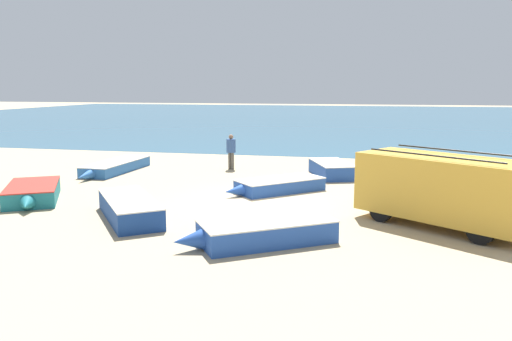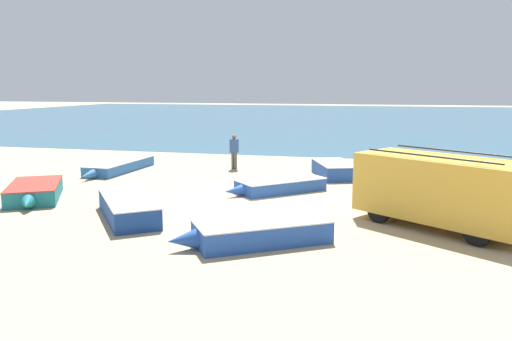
{
  "view_description": "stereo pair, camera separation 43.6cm",
  "coord_description": "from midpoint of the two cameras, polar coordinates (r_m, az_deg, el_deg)",
  "views": [
    {
      "loc": [
        3.73,
        -16.82,
        4.09
      ],
      "look_at": [
        -0.28,
        1.01,
        1.0
      ],
      "focal_mm": 35.0,
      "sensor_mm": 36.0,
      "label": 1
    },
    {
      "loc": [
        4.16,
        -16.72,
        4.09
      ],
      "look_at": [
        -0.28,
        1.01,
        1.0
      ],
      "focal_mm": 35.0,
      "sensor_mm": 36.0,
      "label": 2
    }
  ],
  "objects": [
    {
      "name": "ground_plane",
      "position": [
        17.71,
        -0.53,
        -3.76
      ],
      "size": [
        200.0,
        200.0,
        0.0
      ],
      "primitive_type": "plane",
      "color": "tan"
    },
    {
      "name": "sea_water",
      "position": [
        69.01,
        9.44,
        6.07
      ],
      "size": [
        120.0,
        80.0,
        0.01
      ],
      "primitive_type": "cube",
      "color": "#33607A",
      "rests_on": "ground_plane"
    },
    {
      "name": "parked_van",
      "position": [
        15.49,
        19.98,
        -1.92
      ],
      "size": [
        5.19,
        4.41,
        2.21
      ],
      "rotation": [
        0.0,
        0.0,
        5.68
      ],
      "color": "gold",
      "rests_on": "ground_plane"
    },
    {
      "name": "fishing_rowboat_0",
      "position": [
        19.58,
        1.85,
        -1.71
      ],
      "size": [
        3.69,
        3.54,
        0.51
      ],
      "rotation": [
        0.0,
        0.0,
        3.89
      ],
      "color": "#234CA3",
      "rests_on": "ground_plane"
    },
    {
      "name": "fishing_rowboat_1",
      "position": [
        16.31,
        -15.12,
        -4.06
      ],
      "size": [
        3.56,
        4.22,
        0.66
      ],
      "rotation": [
        0.0,
        0.0,
        2.23
      ],
      "color": "navy",
      "rests_on": "ground_plane"
    },
    {
      "name": "fishing_rowboat_2",
      "position": [
        25.11,
        -16.32,
        0.41
      ],
      "size": [
        1.57,
        5.37,
        0.51
      ],
      "rotation": [
        0.0,
        0.0,
        4.68
      ],
      "color": "#2D66AD",
      "rests_on": "ground_plane"
    },
    {
      "name": "fishing_rowboat_3",
      "position": [
        22.72,
        21.8,
        -0.61
      ],
      "size": [
        1.76,
        5.06,
        0.67
      ],
      "rotation": [
        0.0,
        0.0,
        1.7
      ],
      "color": "#234CA3",
      "rests_on": "ground_plane"
    },
    {
      "name": "fishing_rowboat_4",
      "position": [
        23.3,
        8.03,
        0.21
      ],
      "size": [
        2.44,
        3.81,
        0.66
      ],
      "rotation": [
        0.0,
        0.0,
        1.93
      ],
      "color": "#234CA3",
      "rests_on": "ground_plane"
    },
    {
      "name": "fishing_rowboat_5",
      "position": [
        19.8,
        -24.75,
        -2.34
      ],
      "size": [
        3.09,
        3.93,
        0.6
      ],
      "rotation": [
        0.0,
        0.0,
        5.25
      ],
      "color": "#1E757F",
      "rests_on": "ground_plane"
    },
    {
      "name": "fishing_rowboat_6",
      "position": [
        13.25,
        -0.25,
        -7.01
      ],
      "size": [
        4.13,
        3.24,
        0.61
      ],
      "rotation": [
        0.0,
        0.0,
        3.73
      ],
      "color": "#234CA3",
      "rests_on": "ground_plane"
    },
    {
      "name": "fisherman_0",
      "position": [
        19.1,
        14.87,
        0.01
      ],
      "size": [
        0.45,
        0.45,
        1.7
      ],
      "rotation": [
        0.0,
        0.0,
        0.25
      ],
      "color": "#5B564C",
      "rests_on": "ground_plane"
    },
    {
      "name": "fisherman_1",
      "position": [
        24.83,
        -3.37,
        2.53
      ],
      "size": [
        0.46,
        0.46,
        1.74
      ],
      "rotation": [
        0.0,
        0.0,
        1.14
      ],
      "color": "#5B564C",
      "rests_on": "ground_plane"
    }
  ]
}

